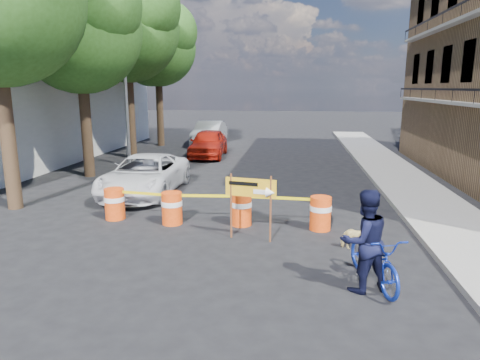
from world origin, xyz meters
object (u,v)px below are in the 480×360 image
(bicycle, at_px, (376,234))
(sedan_silver, at_px, (210,133))
(pedestrian, at_px, (364,241))
(detour_sign, at_px, (256,193))
(barrel_far_right, at_px, (320,213))
(barrel_mid_left, at_px, (172,208))
(dog, at_px, (357,237))
(barrel_mid_right, at_px, (241,208))
(suv_white, at_px, (145,175))
(sedan_red, at_px, (208,143))
(barrel_far_left, at_px, (115,203))

(bicycle, relative_size, sedan_silver, 0.43)
(pedestrian, bearing_deg, sedan_silver, -93.39)
(detour_sign, height_order, bicycle, bicycle)
(sedan_silver, bearing_deg, barrel_far_right, -68.75)
(pedestrian, relative_size, sedan_silver, 0.42)
(barrel_far_right, bearing_deg, detour_sign, -147.06)
(barrel_mid_left, xyz_separation_m, dog, (4.83, -1.34, -0.17))
(barrel_mid_right, relative_size, dog, 1.26)
(pedestrian, height_order, dog, pedestrian)
(suv_white, bearing_deg, dog, -34.80)
(barrel_far_right, xyz_separation_m, dog, (0.77, -1.36, -0.17))
(bicycle, bearing_deg, detour_sign, 123.82)
(barrel_mid_left, xyz_separation_m, pedestrian, (4.64, -3.41, 0.50))
(dog, bearing_deg, barrel_far_right, 28.81)
(pedestrian, relative_size, sedan_red, 0.44)
(barrel_mid_left, relative_size, detour_sign, 0.54)
(suv_white, relative_size, sedan_red, 1.12)
(detour_sign, relative_size, suv_white, 0.34)
(detour_sign, height_order, dog, detour_sign)
(detour_sign, height_order, sedan_silver, detour_sign)
(barrel_mid_right, bearing_deg, bicycle, -47.59)
(pedestrian, relative_size, bicycle, 0.97)
(detour_sign, height_order, suv_white, detour_sign)
(bicycle, distance_m, sedan_red, 16.10)
(pedestrian, bearing_deg, barrel_far_left, -51.97)
(barrel_far_left, bearing_deg, sedan_red, 87.88)
(dog, bearing_deg, sedan_silver, 20.67)
(barrel_far_left, bearing_deg, dog, -13.47)
(detour_sign, xyz_separation_m, sedan_red, (-3.78, 12.75, -0.45))
(barrel_far_left, height_order, bicycle, bicycle)
(barrel_mid_left, xyz_separation_m, bicycle, (4.90, -3.11, 0.53))
(barrel_mid_left, distance_m, sedan_silver, 17.03)
(barrel_mid_right, xyz_separation_m, bicycle, (2.98, -3.26, 0.53))
(barrel_far_left, relative_size, barrel_mid_right, 1.00)
(pedestrian, relative_size, dog, 2.71)
(barrel_mid_right, height_order, pedestrian, pedestrian)
(barrel_far_right, xyz_separation_m, sedan_silver, (-6.36, 16.84, 0.30))
(barrel_far_left, xyz_separation_m, barrel_mid_left, (1.77, -0.24, 0.00))
(barrel_mid_right, height_order, barrel_far_right, same)
(barrel_far_right, bearing_deg, sedan_red, 114.78)
(sedan_silver, bearing_deg, bicycle, -69.62)
(barrel_mid_left, relative_size, sedan_red, 0.20)
(barrel_far_right, height_order, suv_white, suv_white)
(barrel_far_right, distance_m, bicycle, 3.29)
(sedan_red, bearing_deg, pedestrian, -71.07)
(dog, bearing_deg, suv_white, 55.12)
(suv_white, relative_size, sedan_silver, 1.06)
(dog, bearing_deg, bicycle, -178.51)
(barrel_far_right, xyz_separation_m, detour_sign, (-1.62, -1.05, 0.73))
(barrel_mid_left, distance_m, dog, 5.01)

